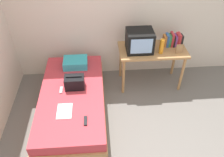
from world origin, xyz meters
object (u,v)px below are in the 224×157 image
(remote_dark, at_px, (85,121))
(tv, at_px, (140,41))
(picture_frame, at_px, (179,49))
(handbag, at_px, (75,82))
(bed, at_px, (73,103))
(desk, at_px, (152,54))
(water_bottle, at_px, (162,46))
(remote_silver, at_px, (61,90))
(pillow, at_px, (75,63))
(magazine, at_px, (64,111))
(book_row, at_px, (173,40))

(remote_dark, bearing_deg, tv, 54.35)
(picture_frame, bearing_deg, handbag, -166.05)
(picture_frame, height_order, remote_dark, picture_frame)
(tv, bearing_deg, bed, -148.94)
(desk, relative_size, water_bottle, 4.53)
(handbag, bearing_deg, water_bottle, 17.55)
(remote_dark, bearing_deg, desk, 48.13)
(water_bottle, bearing_deg, remote_silver, -162.57)
(tv, height_order, pillow, tv)
(pillow, bearing_deg, magazine, -95.86)
(water_bottle, relative_size, remote_silver, 1.78)
(water_bottle, xyz_separation_m, remote_dark, (-1.27, -1.16, -0.39))
(desk, xyz_separation_m, picture_frame, (0.41, -0.16, 0.18))
(tv, height_order, magazine, tv)
(tv, bearing_deg, remote_silver, -154.05)
(book_row, relative_size, picture_frame, 2.13)
(tv, height_order, book_row, tv)
(picture_frame, height_order, remote_silver, picture_frame)
(tv, height_order, remote_dark, tv)
(magazine, bearing_deg, remote_silver, 101.01)
(magazine, height_order, remote_silver, remote_silver)
(water_bottle, bearing_deg, tv, 162.35)
(tv, height_order, remote_silver, tv)
(book_row, bearing_deg, remote_dark, -137.65)
(pillow, relative_size, magazine, 1.42)
(handbag, bearing_deg, remote_dark, -76.29)
(bed, bearing_deg, tv, 31.06)
(remote_silver, bearing_deg, book_row, 21.34)
(bed, distance_m, picture_frame, 1.96)
(handbag, distance_m, remote_silver, 0.24)
(tv, xyz_separation_m, pillow, (-1.10, -0.00, -0.39))
(tv, relative_size, remote_dark, 2.82)
(remote_silver, bearing_deg, handbag, 16.61)
(picture_frame, distance_m, pillow, 1.78)
(picture_frame, xyz_separation_m, handbag, (-1.74, -0.43, -0.25))
(bed, height_order, tv, tv)
(picture_frame, distance_m, handbag, 1.81)
(pillow, distance_m, magazine, 1.07)
(water_bottle, height_order, remote_silver, water_bottle)
(tv, relative_size, magazine, 1.52)
(desk, xyz_separation_m, book_row, (0.36, 0.09, 0.20))
(picture_frame, relative_size, pillow, 0.38)
(tv, relative_size, water_bottle, 1.72)
(book_row, bearing_deg, picture_frame, -79.78)
(book_row, relative_size, magazine, 1.15)
(book_row, distance_m, picture_frame, 0.25)
(bed, height_order, remote_silver, remote_silver)
(tv, bearing_deg, remote_dark, -125.65)
(remote_silver, bearing_deg, picture_frame, 14.24)
(bed, distance_m, book_row, 2.01)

